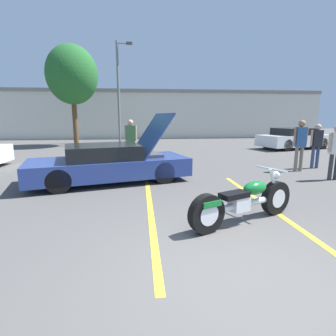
% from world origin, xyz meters
% --- Properties ---
extents(ground_plane, '(80.00, 80.00, 0.00)m').
position_xyz_m(ground_plane, '(0.00, 0.00, 0.00)').
color(ground_plane, '#514F4C').
extents(parking_stripe_foreground, '(0.12, 5.46, 0.01)m').
position_xyz_m(parking_stripe_foreground, '(-1.02, 2.53, 0.00)').
color(parking_stripe_foreground, yellow).
rests_on(parking_stripe_foreground, ground).
extents(parking_stripe_middle, '(0.12, 5.46, 0.01)m').
position_xyz_m(parking_stripe_middle, '(1.59, 2.53, 0.00)').
color(parking_stripe_middle, yellow).
rests_on(parking_stripe_middle, ground).
extents(far_building, '(32.00, 4.20, 4.40)m').
position_xyz_m(far_building, '(0.00, 23.35, 2.34)').
color(far_building, beige).
rests_on(far_building, ground).
extents(light_pole, '(1.21, 0.28, 7.37)m').
position_xyz_m(light_pole, '(-2.67, 17.83, 4.07)').
color(light_pole, slate).
rests_on(light_pole, ground).
extents(tree_background, '(3.33, 3.33, 6.61)m').
position_xyz_m(tree_background, '(-5.59, 15.92, 4.67)').
color(tree_background, brown).
rests_on(tree_background, ground).
extents(motorcycle, '(2.32, 1.20, 0.98)m').
position_xyz_m(motorcycle, '(0.70, 1.74, 0.41)').
color(motorcycle, black).
rests_on(motorcycle, ground).
extents(show_car_hood_open, '(5.03, 3.04, 2.08)m').
position_xyz_m(show_car_hood_open, '(-2.13, 5.29, 0.57)').
color(show_car_hood_open, navy).
rests_on(show_car_hood_open, ground).
extents(parked_car_right_row, '(4.92, 3.05, 1.29)m').
position_xyz_m(parked_car_right_row, '(8.39, 12.75, 0.62)').
color(parked_car_right_row, white).
rests_on(parked_car_right_row, ground).
extents(spectator_near_motorcycle, '(0.52, 0.24, 1.85)m').
position_xyz_m(spectator_near_motorcycle, '(4.55, 6.14, 1.12)').
color(spectator_near_motorcycle, gray).
rests_on(spectator_near_motorcycle, ground).
extents(spectator_by_show_car, '(0.52, 0.23, 1.71)m').
position_xyz_m(spectator_by_show_car, '(4.84, 4.74, 1.02)').
color(spectator_by_show_car, '#333338').
rests_on(spectator_by_show_car, ground).
extents(spectator_midground, '(0.52, 0.22, 1.70)m').
position_xyz_m(spectator_midground, '(5.52, 6.61, 1.01)').
color(spectator_midground, '#38476B').
rests_on(spectator_midground, ground).
extents(spectator_far_lot, '(0.52, 0.24, 1.86)m').
position_xyz_m(spectator_far_lot, '(-1.60, 8.50, 1.12)').
color(spectator_far_lot, gray).
rests_on(spectator_far_lot, ground).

